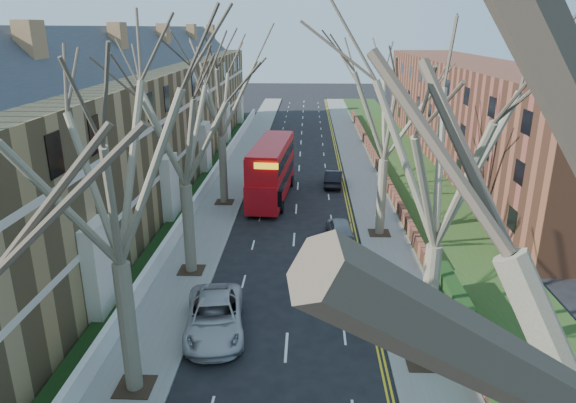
# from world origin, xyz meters

# --- Properties ---
(pavement_left) EXTENTS (3.00, 102.00, 0.12)m
(pavement_left) POSITION_xyz_m (-6.00, 39.00, 0.06)
(pavement_left) COLOR slate
(pavement_left) RESTS_ON ground
(pavement_right) EXTENTS (3.00, 102.00, 0.12)m
(pavement_right) POSITION_xyz_m (6.00, 39.00, 0.06)
(pavement_right) COLOR slate
(pavement_right) RESTS_ON ground
(terrace_left) EXTENTS (9.70, 78.00, 13.60)m
(terrace_left) POSITION_xyz_m (-13.65, 31.00, 5.53)
(terrace_left) COLOR olive
(terrace_left) RESTS_ON ground
(flats_right) EXTENTS (13.97, 54.00, 10.00)m
(flats_right) POSITION_xyz_m (17.46, 43.00, 4.98)
(flats_right) COLOR brown
(flats_right) RESTS_ON ground
(front_wall_left) EXTENTS (0.30, 78.00, 1.00)m
(front_wall_left) POSITION_xyz_m (-7.65, 31.00, 0.62)
(front_wall_left) COLOR white
(front_wall_left) RESTS_ON ground
(grass_verge_right) EXTENTS (6.00, 102.00, 0.06)m
(grass_verge_right) POSITION_xyz_m (10.50, 39.00, 0.15)
(grass_verge_right) COLOR #213C16
(grass_verge_right) RESTS_ON ground
(tree_left_mid) EXTENTS (10.50, 10.50, 14.71)m
(tree_left_mid) POSITION_xyz_m (-5.70, 6.00, 9.56)
(tree_left_mid) COLOR #69624B
(tree_left_mid) RESTS_ON ground
(tree_left_far) EXTENTS (10.15, 10.15, 14.22)m
(tree_left_far) POSITION_xyz_m (-5.70, 16.00, 9.24)
(tree_left_far) COLOR #69624B
(tree_left_far) RESTS_ON ground
(tree_left_dist) EXTENTS (10.50, 10.50, 14.71)m
(tree_left_dist) POSITION_xyz_m (-5.70, 28.00, 9.56)
(tree_left_dist) COLOR #69624B
(tree_left_dist) RESTS_ON ground
(tree_right_mid) EXTENTS (10.50, 10.50, 14.71)m
(tree_right_mid) POSITION_xyz_m (5.70, 8.00, 9.56)
(tree_right_mid) COLOR #69624B
(tree_right_mid) RESTS_ON ground
(tree_right_far) EXTENTS (10.15, 10.15, 14.22)m
(tree_right_far) POSITION_xyz_m (5.70, 22.00, 9.24)
(tree_right_far) COLOR #69624B
(tree_right_far) RESTS_ON ground
(double_decker_bus) EXTENTS (3.36, 10.89, 4.50)m
(double_decker_bus) POSITION_xyz_m (-2.05, 29.58, 2.21)
(double_decker_bus) COLOR #BA0D14
(double_decker_bus) RESTS_ON ground
(car_left_far) EXTENTS (3.31, 5.88, 1.55)m
(car_left_far) POSITION_xyz_m (-3.30, 10.08, 0.78)
(car_left_far) COLOR #AFAFB4
(car_left_far) RESTS_ON ground
(car_right_near) EXTENTS (2.54, 5.64, 1.61)m
(car_right_near) POSITION_xyz_m (3.64, 13.99, 0.80)
(car_right_near) COLOR #161D4E
(car_right_near) RESTS_ON ground
(car_right_mid) EXTENTS (1.85, 4.03, 1.34)m
(car_right_mid) POSITION_xyz_m (3.02, 21.45, 0.67)
(car_right_mid) COLOR gray
(car_right_mid) RESTS_ON ground
(car_right_far) EXTENTS (1.84, 4.34, 1.39)m
(car_right_far) POSITION_xyz_m (3.13, 33.27, 0.70)
(car_right_far) COLOR black
(car_right_far) RESTS_ON ground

